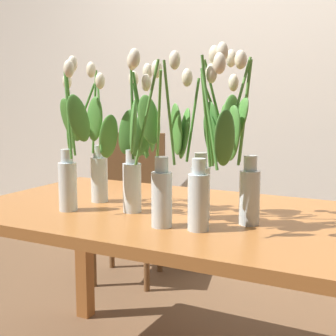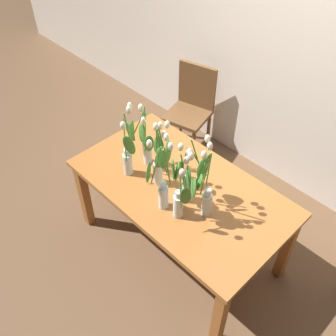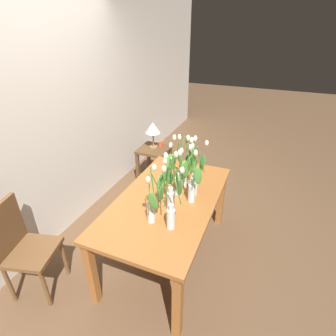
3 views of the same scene
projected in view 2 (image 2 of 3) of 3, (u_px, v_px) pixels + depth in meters
ground_plane at (179, 245)px, 3.27m from camera, size 18.00×18.00×0.00m
room_wall_rear at (302, 46)px, 3.00m from camera, size 9.00×0.10×2.70m
dining_table at (180, 194)px, 2.81m from camera, size 1.60×0.90×0.74m
tulip_vase_0 at (204, 192)px, 2.42m from camera, size 0.15×0.21×0.58m
tulip_vase_1 at (163, 182)px, 2.48m from camera, size 0.19×0.23×0.57m
tulip_vase_2 at (145, 143)px, 2.78m from camera, size 0.27×0.15×0.55m
tulip_vase_3 at (191, 178)px, 2.52m from camera, size 0.16×0.25×0.58m
tulip_vase_4 at (128, 154)px, 2.71m from camera, size 0.22×0.18×0.57m
tulip_vase_5 at (160, 160)px, 2.63m from camera, size 0.21×0.19×0.57m
tulip_vase_6 at (182, 195)px, 2.41m from camera, size 0.17×0.19×0.58m
dining_chair at (191, 105)px, 3.85m from camera, size 0.49×0.49×0.93m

